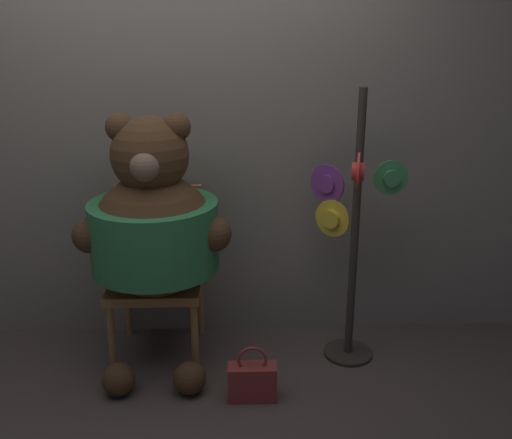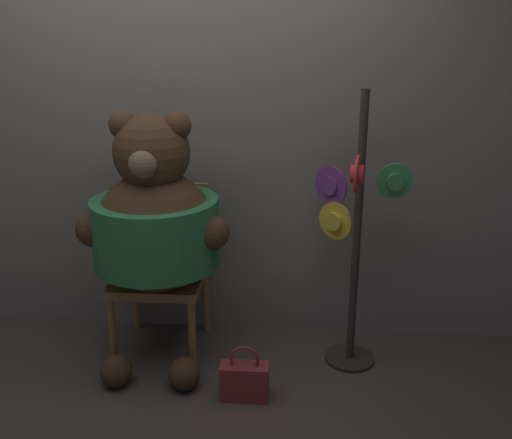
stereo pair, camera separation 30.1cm
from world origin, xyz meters
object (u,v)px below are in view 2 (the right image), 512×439
chair (163,262)px  handbag_on_ground (244,380)px  teddy_bear (155,224)px  hat_display_rack (353,240)px

chair → handbag_on_ground: chair is taller
chair → handbag_on_ground: (0.52, -0.52, -0.42)m
teddy_bear → handbag_on_ground: bearing=-34.7°
chair → hat_display_rack: hat_display_rack is taller
chair → handbag_on_ground: bearing=-45.0°
hat_display_rack → handbag_on_ground: 0.93m
hat_display_rack → handbag_on_ground: bearing=-143.3°
chair → teddy_bear: size_ratio=0.67×
hat_display_rack → handbag_on_ground: hat_display_rack is taller
chair → hat_display_rack: bearing=-5.9°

